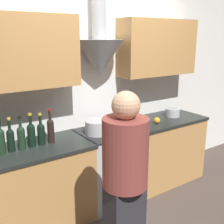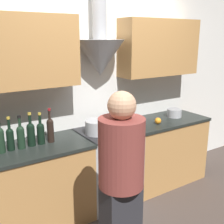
{
  "view_description": "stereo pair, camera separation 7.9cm",
  "coord_description": "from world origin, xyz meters",
  "px_view_note": "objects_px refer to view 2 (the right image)",
  "views": [
    {
      "loc": [
        -1.7,
        -2.25,
        1.94
      ],
      "look_at": [
        0.0,
        0.21,
        1.13
      ],
      "focal_mm": 45.0,
      "sensor_mm": 36.0,
      "label": 1
    },
    {
      "loc": [
        -1.63,
        -2.3,
        1.94
      ],
      "look_at": [
        0.0,
        0.21,
        1.13
      ],
      "focal_mm": 45.0,
      "sensor_mm": 36.0,
      "label": 2
    }
  ],
  "objects_px": {
    "wine_bottle_4": "(10,138)",
    "wine_bottle_3": "(0,139)",
    "wine_bottle_8": "(50,129)",
    "stock_pot": "(97,127)",
    "wine_bottle_5": "(21,136)",
    "stove_range": "(107,165)",
    "mixing_bowl": "(118,126)",
    "person_foreground_left": "(121,183)",
    "wine_bottle_7": "(41,132)",
    "orange_fruit": "(158,121)",
    "saucepan": "(174,113)",
    "wine_bottle_6": "(31,133)"
  },
  "relations": [
    {
      "from": "wine_bottle_3",
      "to": "wine_bottle_5",
      "type": "relative_size",
      "value": 1.06
    },
    {
      "from": "stove_range",
      "to": "saucepan",
      "type": "xyz_separation_m",
      "value": [
        1.08,
        0.01,
        0.49
      ]
    },
    {
      "from": "stock_pot",
      "to": "wine_bottle_4",
      "type": "bearing_deg",
      "value": 177.58
    },
    {
      "from": "mixing_bowl",
      "to": "stock_pot",
      "type": "bearing_deg",
      "value": -179.17
    },
    {
      "from": "wine_bottle_4",
      "to": "mixing_bowl",
      "type": "relative_size",
      "value": 1.15
    },
    {
      "from": "mixing_bowl",
      "to": "person_foreground_left",
      "type": "bearing_deg",
      "value": -123.19
    },
    {
      "from": "orange_fruit",
      "to": "saucepan",
      "type": "height_order",
      "value": "saucepan"
    },
    {
      "from": "wine_bottle_6",
      "to": "orange_fruit",
      "type": "bearing_deg",
      "value": -5.45
    },
    {
      "from": "wine_bottle_7",
      "to": "person_foreground_left",
      "type": "distance_m",
      "value": 1.12
    },
    {
      "from": "wine_bottle_4",
      "to": "saucepan",
      "type": "xyz_separation_m",
      "value": [
        2.16,
        -0.02,
        -0.07
      ]
    },
    {
      "from": "saucepan",
      "to": "person_foreground_left",
      "type": "height_order",
      "value": "person_foreground_left"
    },
    {
      "from": "wine_bottle_7",
      "to": "person_foreground_left",
      "type": "bearing_deg",
      "value": -77.46
    },
    {
      "from": "wine_bottle_3",
      "to": "wine_bottle_7",
      "type": "relative_size",
      "value": 1.08
    },
    {
      "from": "saucepan",
      "to": "wine_bottle_3",
      "type": "bearing_deg",
      "value": 179.85
    },
    {
      "from": "wine_bottle_8",
      "to": "stove_range",
      "type": "bearing_deg",
      "value": -2.12
    },
    {
      "from": "wine_bottle_6",
      "to": "wine_bottle_8",
      "type": "distance_m",
      "value": 0.2
    },
    {
      "from": "wine_bottle_4",
      "to": "stock_pot",
      "type": "relative_size",
      "value": 1.28
    },
    {
      "from": "stock_pot",
      "to": "mixing_bowl",
      "type": "distance_m",
      "value": 0.3
    },
    {
      "from": "stove_range",
      "to": "wine_bottle_7",
      "type": "xyz_separation_m",
      "value": [
        -0.77,
        0.03,
        0.56
      ]
    },
    {
      "from": "wine_bottle_3",
      "to": "wine_bottle_8",
      "type": "height_order",
      "value": "wine_bottle_8"
    },
    {
      "from": "wine_bottle_8",
      "to": "mixing_bowl",
      "type": "xyz_separation_m",
      "value": [
        0.82,
        -0.03,
        -0.11
      ]
    },
    {
      "from": "wine_bottle_8",
      "to": "mixing_bowl",
      "type": "bearing_deg",
      "value": -2.41
    },
    {
      "from": "orange_fruit",
      "to": "stove_range",
      "type": "bearing_deg",
      "value": 170.3
    },
    {
      "from": "person_foreground_left",
      "to": "saucepan",
      "type": "bearing_deg",
      "value": 33.22
    },
    {
      "from": "wine_bottle_8",
      "to": "stock_pot",
      "type": "xyz_separation_m",
      "value": [
        0.53,
        -0.04,
        -0.07
      ]
    },
    {
      "from": "stove_range",
      "to": "wine_bottle_4",
      "type": "xyz_separation_m",
      "value": [
        -1.08,
        0.03,
        0.56
      ]
    },
    {
      "from": "wine_bottle_5",
      "to": "orange_fruit",
      "type": "distance_m",
      "value": 1.66
    },
    {
      "from": "stock_pot",
      "to": "wine_bottle_8",
      "type": "bearing_deg",
      "value": 175.79
    },
    {
      "from": "wine_bottle_7",
      "to": "mixing_bowl",
      "type": "relative_size",
      "value": 1.13
    },
    {
      "from": "stove_range",
      "to": "wine_bottle_4",
      "type": "distance_m",
      "value": 1.21
    },
    {
      "from": "wine_bottle_3",
      "to": "orange_fruit",
      "type": "distance_m",
      "value": 1.85
    },
    {
      "from": "mixing_bowl",
      "to": "wine_bottle_5",
      "type": "bearing_deg",
      "value": 178.8
    },
    {
      "from": "person_foreground_left",
      "to": "wine_bottle_6",
      "type": "bearing_deg",
      "value": 107.37
    },
    {
      "from": "saucepan",
      "to": "person_foreground_left",
      "type": "bearing_deg",
      "value": -146.78
    },
    {
      "from": "stock_pot",
      "to": "saucepan",
      "type": "xyz_separation_m",
      "value": [
        1.23,
        0.02,
        -0.02
      ]
    },
    {
      "from": "wine_bottle_5",
      "to": "stock_pot",
      "type": "distance_m",
      "value": 0.83
    },
    {
      "from": "stove_range",
      "to": "mixing_bowl",
      "type": "xyz_separation_m",
      "value": [
        0.15,
        -0.01,
        0.47
      ]
    },
    {
      "from": "wine_bottle_8",
      "to": "stock_pot",
      "type": "bearing_deg",
      "value": -4.21
    },
    {
      "from": "stove_range",
      "to": "saucepan",
      "type": "bearing_deg",
      "value": 0.37
    },
    {
      "from": "stove_range",
      "to": "wine_bottle_8",
      "type": "height_order",
      "value": "wine_bottle_8"
    },
    {
      "from": "wine_bottle_6",
      "to": "mixing_bowl",
      "type": "height_order",
      "value": "wine_bottle_6"
    },
    {
      "from": "wine_bottle_4",
      "to": "orange_fruit",
      "type": "distance_m",
      "value": 1.76
    },
    {
      "from": "wine_bottle_7",
      "to": "wine_bottle_5",
      "type": "bearing_deg",
      "value": -175.81
    },
    {
      "from": "wine_bottle_4",
      "to": "wine_bottle_3",
      "type": "bearing_deg",
      "value": -172.33
    },
    {
      "from": "wine_bottle_7",
      "to": "wine_bottle_8",
      "type": "distance_m",
      "value": 0.1
    },
    {
      "from": "wine_bottle_8",
      "to": "wine_bottle_3",
      "type": "bearing_deg",
      "value": -178.6
    },
    {
      "from": "wine_bottle_4",
      "to": "wine_bottle_5",
      "type": "relative_size",
      "value": 1.0
    },
    {
      "from": "mixing_bowl",
      "to": "person_foreground_left",
      "type": "xyz_separation_m",
      "value": [
        -0.68,
        -1.04,
        -0.05
      ]
    },
    {
      "from": "stove_range",
      "to": "mixing_bowl",
      "type": "bearing_deg",
      "value": -3.75
    },
    {
      "from": "wine_bottle_4",
      "to": "orange_fruit",
      "type": "height_order",
      "value": "wine_bottle_4"
    }
  ]
}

